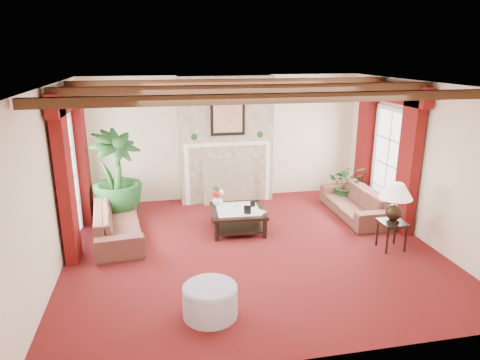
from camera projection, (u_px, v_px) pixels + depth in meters
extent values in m
plane|color=#4F0E0E|center=(252.00, 248.00, 7.18)|extent=(6.00, 6.00, 0.00)
plane|color=white|center=(253.00, 85.00, 6.40)|extent=(6.00, 6.00, 0.00)
cube|color=beige|center=(225.00, 138.00, 9.37)|extent=(6.00, 0.02, 2.70)
cube|color=beige|center=(52.00, 182.00, 6.23)|extent=(0.02, 5.50, 2.70)
cube|color=beige|center=(422.00, 162.00, 7.35)|extent=(0.02, 5.50, 2.70)
imported|color=#360E1A|center=(117.00, 218.00, 7.46)|extent=(2.08, 1.00, 0.76)
imported|color=#360E1A|center=(355.00, 198.00, 8.52)|extent=(1.92, 0.58, 0.75)
imported|color=black|center=(118.00, 194.00, 8.37)|extent=(2.69, 2.71, 0.98)
imported|color=black|center=(346.00, 188.00, 9.25)|extent=(1.36, 1.39, 0.68)
cylinder|color=#9F9CB1|center=(210.00, 301.00, 5.31)|extent=(0.68, 0.68, 0.40)
imported|color=silver|center=(218.00, 200.00, 8.02)|extent=(0.28, 0.28, 0.20)
imported|color=black|center=(253.00, 206.00, 7.57)|extent=(0.23, 0.23, 0.29)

